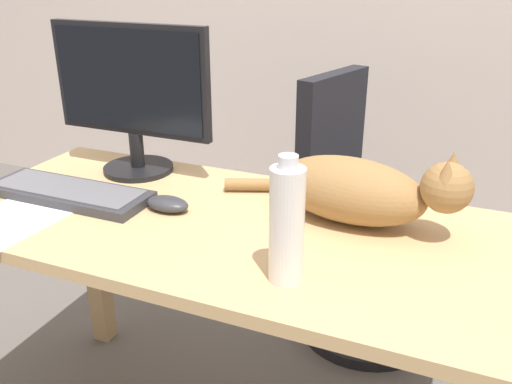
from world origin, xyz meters
name	(u,v)px	position (x,y,z in m)	size (l,w,h in m)	color
desk	(228,263)	(0.00, 0.00, 0.59)	(1.38, 0.63, 0.70)	tan
office_chair	(360,228)	(0.18, 0.68, 0.40)	(0.50, 0.48, 0.93)	black
monitor	(131,94)	(-0.38, 0.20, 0.93)	(0.48, 0.20, 0.42)	black
keyboard	(69,192)	(-0.44, -0.03, 0.72)	(0.44, 0.15, 0.03)	#333338
cat	(359,189)	(0.28, 0.12, 0.78)	(0.61, 0.23, 0.20)	olive
computer_mouse	(167,204)	(-0.16, 0.00, 0.72)	(0.11, 0.06, 0.04)	#333338
paper_sheet	(0,225)	(-0.47, -0.22, 0.70)	(0.21, 0.30, 0.00)	white
water_bottle	(287,224)	(0.21, -0.18, 0.82)	(0.07, 0.07, 0.25)	silver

